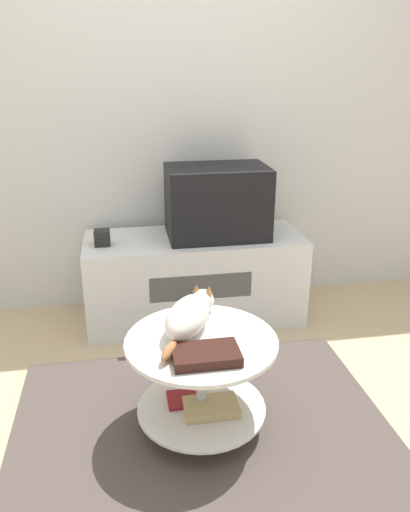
{
  "coord_description": "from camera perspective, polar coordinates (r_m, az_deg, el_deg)",
  "views": [
    {
      "loc": [
        -0.29,
        -1.71,
        1.53
      ],
      "look_at": [
        0.11,
        0.62,
        0.61
      ],
      "focal_mm": 35.0,
      "sensor_mm": 36.0,
      "label": 1
    }
  ],
  "objects": [
    {
      "name": "ground_plane",
      "position": [
        2.31,
        -0.13,
        -20.11
      ],
      "size": [
        12.0,
        12.0,
        0.0
      ],
      "primitive_type": "plane",
      "color": "tan"
    },
    {
      "name": "tv",
      "position": [
        2.97,
        1.39,
        6.2
      ],
      "size": [
        0.59,
        0.39,
        0.42
      ],
      "color": "black",
      "rests_on": "tv_stand"
    },
    {
      "name": "speaker",
      "position": [
        2.92,
        -11.67,
        2.06
      ],
      "size": [
        0.09,
        0.09,
        0.09
      ],
      "color": "black",
      "rests_on": "tv_stand"
    },
    {
      "name": "coffee_table",
      "position": [
        2.18,
        -0.4,
        -13.51
      ],
      "size": [
        0.64,
        0.64,
        0.44
      ],
      "color": "#B2B2B7",
      "rests_on": "rug"
    },
    {
      "name": "cat",
      "position": [
        2.13,
        -1.76,
        -6.75
      ],
      "size": [
        0.3,
        0.49,
        0.14
      ],
      "rotation": [
        0.0,
        0.0,
        1.09
      ],
      "color": "silver",
      "rests_on": "coffee_table"
    },
    {
      "name": "tv_stand",
      "position": [
        3.11,
        -1.21,
        -2.55
      ],
      "size": [
        1.32,
        0.51,
        0.54
      ],
      "color": "silver",
      "rests_on": "ground_plane"
    },
    {
      "name": "dvd_box",
      "position": [
        1.95,
        0.12,
        -11.24
      ],
      "size": [
        0.26,
        0.16,
        0.04
      ],
      "color": "black",
      "rests_on": "coffee_table"
    },
    {
      "name": "rug",
      "position": [
        2.31,
        -0.13,
        -19.93
      ],
      "size": [
        1.66,
        1.36,
        0.02
      ],
      "color": "#4C423D",
      "rests_on": "ground_plane"
    },
    {
      "name": "wall_back",
      "position": [
        3.18,
        -4.75,
        17.1
      ],
      "size": [
        8.0,
        0.05,
        2.6
      ],
      "color": "silver",
      "rests_on": "ground_plane"
    }
  ]
}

